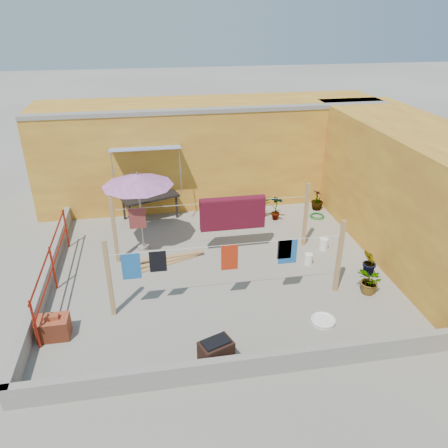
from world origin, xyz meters
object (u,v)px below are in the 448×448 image
Objects in this scene: patio_umbrella at (138,181)px; water_jug_b at (324,244)px; outdoor_table at (149,197)px; brick_stack at (54,327)px; brazier at (216,352)px; plant_back_a at (259,205)px; white_basin at (323,320)px; water_jug_a at (308,259)px; green_hose at (317,216)px.

patio_umbrella is 5.19m from water_jug_b.
outdoor_table is 5.53m from brick_stack.
brazier is 0.86× the size of plant_back_a.
white_basin is 5.18m from plant_back_a.
water_jug_b is at bearing 68.54° from white_basin.
patio_umbrella is 3.95× the size of brick_stack.
water_jug_a is at bearing -78.84° from plant_back_a.
water_jug_b is at bearing 20.03° from brick_stack.
brick_stack is 6.99m from water_jug_b.
green_hose is (5.35, 1.06, -1.93)m from patio_umbrella.
patio_umbrella is 4.12m from plant_back_a.
patio_umbrella is at bearing 169.56° from water_jug_b.
outdoor_table reaches higher than brazier.
water_jug_a is at bearing 16.43° from brick_stack.
water_jug_a is at bearing -115.25° from green_hose.
water_jug_a is (4.12, -1.53, -1.82)m from patio_umbrella.
patio_umbrella is at bearing 133.89° from white_basin.
outdoor_table reaches higher than green_hose.
white_basin is at bearing -109.35° from green_hose.
green_hose is at bearing -8.81° from outdoor_table.
plant_back_a is (-1.80, 0.32, 0.37)m from green_hose.
plant_back_a reaches higher than water_jug_b.
brick_stack is 3.30m from brazier.
plant_back_a is at bearing 169.88° from green_hose.
brazier is 1.88× the size of water_jug_b.
brick_stack is 7.08m from plant_back_a.
water_jug_b is (4.79, -0.88, -1.80)m from patio_umbrella.
brazier is at bearing -80.89° from outdoor_table.
brick_stack is 1.16× the size of white_basin.
patio_umbrella reaches higher than water_jug_b.
outdoor_table is 5.18m from water_jug_a.
brazier reaches higher than white_basin.
water_jug_b is 2.59m from plant_back_a.
outdoor_table is at bearing 171.19° from green_hose.
water_jug_b reaches higher than green_hose.
brazier is at bearing -111.03° from plant_back_a.
plant_back_a reaches higher than water_jug_a.
brick_stack is 8.34m from green_hose.
white_basin is (3.40, -5.64, -0.66)m from outdoor_table.
plant_back_a is (-1.24, 2.26, 0.24)m from water_jug_b.
white_basin is 3.13m from water_jug_b.
water_jug_b is (1.14, 2.91, 0.11)m from white_basin.
water_jug_b reaches higher than white_basin.
water_jug_b is at bearing -31.02° from outdoor_table.
water_jug_b is 2.02m from green_hose.
outdoor_table is 5.21m from green_hose.
white_basin is 2.31m from water_jug_a.
white_basin is 1.57× the size of water_jug_a.
brick_stack is at bearing -118.48° from patio_umbrella.
water_jug_a is 0.41× the size of plant_back_a.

